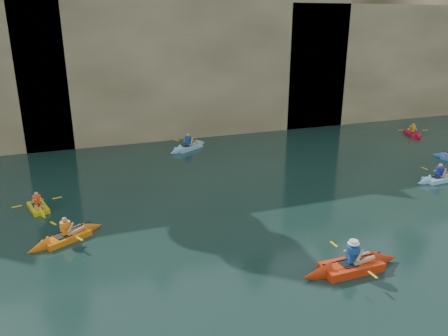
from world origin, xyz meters
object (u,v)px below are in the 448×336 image
object	(u,v)px
kayaker_ltblue_near	(439,178)
kayaker_red_far	(412,133)
main_kayaker	(351,266)
kayaker_orange	(67,237)

from	to	relation	value
kayaker_ltblue_near	kayaker_red_far	bearing A→B (deg)	51.03
main_kayaker	kayaker_ltblue_near	distance (m)	11.43
kayaker_orange	kayaker_red_far	bearing A→B (deg)	-9.06
kayaker_ltblue_near	kayaker_red_far	world-z (taller)	kayaker_ltblue_near
main_kayaker	kayaker_ltblue_near	world-z (taller)	main_kayaker
main_kayaker	kayaker_red_far	world-z (taller)	main_kayaker
main_kayaker	kayaker_orange	distance (m)	10.82
main_kayaker	kayaker_orange	world-z (taller)	main_kayaker
main_kayaker	kayaker_orange	xyz separation A→B (m)	(-9.19, 5.71, -0.04)
kayaker_red_far	kayaker_ltblue_near	bearing A→B (deg)	165.87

